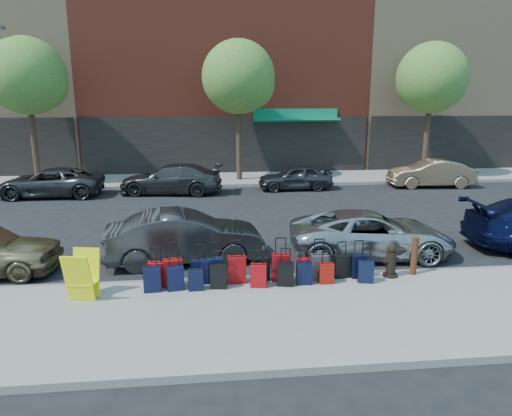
{
  "coord_description": "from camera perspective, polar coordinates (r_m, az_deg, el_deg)",
  "views": [
    {
      "loc": [
        -1.18,
        -15.01,
        4.44
      ],
      "look_at": [
        0.25,
        -1.5,
        1.17
      ],
      "focal_mm": 32.0,
      "sensor_mm": 36.0,
      "label": 1
    }
  ],
  "objects": [
    {
      "name": "car_far_0",
      "position": [
        23.13,
        -24.35,
        2.93
      ],
      "size": [
        4.75,
        2.23,
        1.31
      ],
      "primitive_type": "imported",
      "rotation": [
        0.0,
        0.0,
        -1.58
      ],
      "color": "#333235",
      "rests_on": "ground"
    },
    {
      "name": "suitcase_front_1",
      "position": [
        10.94,
        -10.33,
        -7.92
      ],
      "size": [
        0.47,
        0.32,
        1.04
      ],
      "rotation": [
        0.0,
        0.0,
        0.19
      ],
      "color": "#A7100A",
      "rests_on": "sidewalk_near"
    },
    {
      "name": "suitcase_front_2",
      "position": [
        10.99,
        -7.0,
        -7.87
      ],
      "size": [
        0.41,
        0.24,
        0.94
      ],
      "rotation": [
        0.0,
        0.0,
        -0.08
      ],
      "color": "black",
      "rests_on": "sidewalk_near"
    },
    {
      "name": "suitcase_front_5",
      "position": [
        11.05,
        0.65,
        -7.62
      ],
      "size": [
        0.43,
        0.29,
        0.95
      ],
      "rotation": [
        0.0,
        0.0,
        0.21
      ],
      "color": "black",
      "rests_on": "sidewalk_near"
    },
    {
      "name": "car_far_2",
      "position": [
        22.79,
        4.93,
        3.86
      ],
      "size": [
        3.69,
        1.54,
        1.25
      ],
      "primitive_type": "imported",
      "rotation": [
        0.0,
        0.0,
        -1.55
      ],
      "color": "#323234",
      "rests_on": "ground"
    },
    {
      "name": "bollard",
      "position": [
        12.04,
        19.19,
        -5.6
      ],
      "size": [
        0.18,
        0.18,
        0.97
      ],
      "color": "#38190C",
      "rests_on": "sidewalk_near"
    },
    {
      "name": "suitcase_front_10",
      "position": [
        11.54,
        12.75,
        -7.07
      ],
      "size": [
        0.4,
        0.24,
        0.94
      ],
      "rotation": [
        0.0,
        0.0,
        0.07
      ],
      "color": "black",
      "rests_on": "sidewalk_near"
    },
    {
      "name": "suitcase_back_0",
      "position": [
        10.74,
        -12.84,
        -8.67
      ],
      "size": [
        0.41,
        0.26,
        0.93
      ],
      "rotation": [
        0.0,
        0.0,
        0.08
      ],
      "color": "black",
      "rests_on": "sidewalk_near"
    },
    {
      "name": "sidewalk_far",
      "position": [
        25.41,
        -3.3,
        3.63
      ],
      "size": [
        60.0,
        4.0,
        0.15
      ],
      "primitive_type": "cube",
      "color": "gray",
      "rests_on": "ground"
    },
    {
      "name": "sidewalk_near",
      "position": [
        9.63,
        1.71,
        -13.41
      ],
      "size": [
        60.0,
        4.0,
        0.15
      ],
      "primitive_type": "cube",
      "color": "gray",
      "rests_on": "ground"
    },
    {
      "name": "suitcase_back_5",
      "position": [
        10.73,
        0.31,
        -8.43
      ],
      "size": [
        0.4,
        0.27,
        0.88
      ],
      "rotation": [
        0.0,
        0.0,
        -0.15
      ],
      "color": "#A50A0E",
      "rests_on": "sidewalk_near"
    },
    {
      "name": "car_far_3",
      "position": [
        25.06,
        21.02,
        4.06
      ],
      "size": [
        4.34,
        1.77,
        1.4
      ],
      "primitive_type": "imported",
      "rotation": [
        0.0,
        0.0,
        -1.64
      ],
      "color": "#997F5D",
      "rests_on": "ground"
    },
    {
      "name": "suitcase_back_8",
      "position": [
        11.05,
        8.77,
        -8.04
      ],
      "size": [
        0.35,
        0.21,
        0.81
      ],
      "rotation": [
        0.0,
        0.0,
        -0.03
      ],
      "color": "maroon",
      "rests_on": "sidewalk_near"
    },
    {
      "name": "suitcase_back_2",
      "position": [
        10.65,
        -7.54,
        -8.87
      ],
      "size": [
        0.35,
        0.21,
        0.8
      ],
      "rotation": [
        0.0,
        0.0,
        0.05
      ],
      "color": "black",
      "rests_on": "sidewalk_near"
    },
    {
      "name": "tree_right",
      "position": [
        27.45,
        21.37,
        14.68
      ],
      "size": [
        3.8,
        3.8,
        7.27
      ],
      "color": "black",
      "rests_on": "sidewalk_far"
    },
    {
      "name": "suitcase_back_1",
      "position": [
        10.72,
        -10.06,
        -8.62
      ],
      "size": [
        0.42,
        0.29,
        0.91
      ],
      "rotation": [
        0.0,
        0.0,
        0.19
      ],
      "color": "black",
      "rests_on": "sidewalk_near"
    },
    {
      "name": "car_far_1",
      "position": [
        22.12,
        -10.58,
        3.59
      ],
      "size": [
        5.06,
        2.6,
        1.4
      ],
      "primitive_type": "imported",
      "rotation": [
        0.0,
        0.0,
        -1.71
      ],
      "color": "#323235",
      "rests_on": "ground"
    },
    {
      "name": "fire_hydrant",
      "position": [
        11.77,
        16.52,
        -6.45
      ],
      "size": [
        0.42,
        0.37,
        0.82
      ],
      "rotation": [
        0.0,
        0.0,
        0.22
      ],
      "color": "black",
      "rests_on": "sidewalk_near"
    },
    {
      "name": "display_rack",
      "position": [
        10.71,
        -20.89,
        -7.93
      ],
      "size": [
        0.72,
        0.77,
        1.07
      ],
      "rotation": [
        0.0,
        0.0,
        -0.2
      ],
      "color": "#F5F00D",
      "rests_on": "sidewalk_near"
    },
    {
      "name": "car_near_2",
      "position": [
        13.55,
        14.17,
        -3.14
      ],
      "size": [
        4.8,
        2.51,
        1.29
      ],
      "primitive_type": "imported",
      "rotation": [
        0.0,
        0.0,
        1.49
      ],
      "color": "#ACAEB3",
      "rests_on": "ground"
    },
    {
      "name": "suitcase_front_4",
      "position": [
        10.95,
        -2.42,
        -7.69
      ],
      "size": [
        0.44,
        0.24,
        1.04
      ],
      "rotation": [
        0.0,
        0.0,
        0.01
      ],
      "color": "maroon",
      "rests_on": "sidewalk_near"
    },
    {
      "name": "suitcase_front_3",
      "position": [
        11.0,
        -5.13,
        -7.74
      ],
      "size": [
        0.43,
        0.28,
        0.98
      ],
      "rotation": [
        0.0,
        0.0,
        0.15
      ],
      "color": "black",
      "rests_on": "sidewalk_near"
    },
    {
      "name": "tree_center",
      "position": [
        24.59,
        -1.86,
        15.81
      ],
      "size": [
        3.8,
        3.8,
        7.27
      ],
      "color": "black",
      "rests_on": "sidewalk_far"
    },
    {
      "name": "suitcase_front_6",
      "position": [
        11.09,
        3.1,
        -7.39
      ],
      "size": [
        0.46,
        0.27,
        1.06
      ],
      "rotation": [
        0.0,
        0.0,
        -0.07
      ],
      "color": "maroon",
      "rests_on": "sidewalk_near"
    },
    {
      "name": "suitcase_front_8",
      "position": [
        11.23,
        7.9,
        -7.3
      ],
      "size": [
        0.42,
        0.23,
        1.02
      ],
      "rotation": [
        0.0,
        0.0,
        0.01
      ],
      "color": "#36363B",
      "rests_on": "sidewalk_near"
    },
    {
      "name": "suitcase_back_3",
      "position": [
        10.7,
        -4.7,
        -8.53
      ],
      "size": [
        0.4,
        0.26,
        0.89
      ],
      "rotation": [
        0.0,
        0.0,
        -0.11
      ],
      "color": "black",
      "rests_on": "sidewalk_near"
    },
    {
      "name": "suitcase_front_0",
      "position": [
        10.99,
        -12.39,
        -8.09
      ],
      "size": [
        0.42,
        0.27,
        0.95
      ],
      "rotation": [
        0.0,
        0.0,
        -0.13
      ],
      "color": "#AE0B10",
      "rests_on": "sidewalk_near"
    },
    {
      "name": "tree_left",
      "position": [
        26.01,
        -26.4,
        14.33
      ],
      "size": [
        3.8,
        3.8,
        7.27
      ],
      "color": "black",
      "rests_on": "sidewalk_far"
    },
    {
      "name": "car_near_1",
      "position": [
        12.77,
        -8.88,
        -3.59
      ],
      "size": [
        4.45,
        1.95,
        1.42
      ],
      "primitive_type": "imported",
      "rotation": [
        0.0,
        0.0,
        1.67
      ],
      "color": "#343437",
      "rests_on": "ground"
    },
    {
      "name": "suitcase_front_7",
      "position": [
        11.21,
        6.03,
        -7.55
      ],
      "size": [
        0.38,
        0.25,
        0.86
      ],
      "rotation": [
        0.0,
        0.0,
        0.17
      ],
      "color": "#B10B16",
      "rests_on": "sidewalk_near"
    },
    {
      "name": "curb_far",
      "position": [
        23.43,
        -3.05,
        2.79
      ],
      "size": [
        60.0,
        0.08,
        0.15
      ],
      "primitive_type": "cube",
      "color": "gray",
      "rests_on": "ground"
    },
    {
      "name": "curb_near",
      "position": [
        11.46,
        0.34,
        -8.85
      ],
      "size": [
        60.0,
        0.08,
        0.15
      ],
      "primitive_type": "cube",
      "color": "gray",
      "rests_on": "ground"
    },
    {
      "name": "ground",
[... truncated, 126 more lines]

